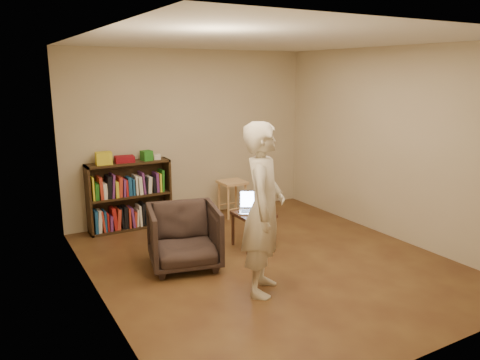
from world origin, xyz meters
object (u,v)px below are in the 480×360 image
side_table (254,219)px  person (264,209)px  bookshelf (130,199)px  stool (232,188)px  laptop (253,207)px  armchair (184,237)px

side_table → person: person is taller
bookshelf → person: 2.80m
stool → bookshelf: bearing=172.5°
stool → laptop: 1.35m
bookshelf → person: bearing=-77.4°
bookshelf → side_table: (1.18, -1.56, -0.05)m
laptop → person: (-0.60, -1.20, 0.37)m
stool → side_table: stool is taller
stool → person: size_ratio=0.32×
armchair → side_table: 1.05m
side_table → laptop: laptop is taller
person → bookshelf: bearing=52.9°
stool → armchair: 2.09m
armchair → laptop: 1.09m
bookshelf → armchair: (0.14, -1.70, -0.07)m
laptop → bookshelf: bearing=157.5°
side_table → laptop: bearing=69.4°
stool → person: (-1.00, -2.49, 0.43)m
stool → side_table: size_ratio=1.22×
armchair → laptop: size_ratio=1.82×
bookshelf → armchair: bearing=-85.3°
bookshelf → person: size_ratio=0.67×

